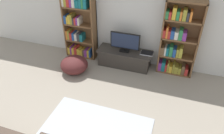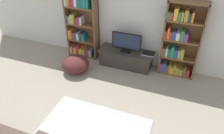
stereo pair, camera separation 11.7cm
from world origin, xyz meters
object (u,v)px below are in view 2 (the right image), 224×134
Objects in this scene: bookshelf_left at (81,25)px; beanbag_ottoman at (76,64)px; television at (126,42)px; tv_stand at (126,58)px; laptop at (148,54)px; bookshelf_right at (179,42)px.

bookshelf_left reaches higher than beanbag_ottoman.
television is (1.28, -0.14, -0.18)m from bookshelf_left.
bookshelf_left is 1.30m from television.
tv_stand is 0.60m from laptop.
beanbag_ottoman is at bearing -148.75° from television.
television is at bearing -90.00° from tv_stand.
tv_stand is at bearing 90.00° from television.
beanbag_ottoman is at bearing -156.36° from laptop.
laptop is (0.55, 0.06, -0.25)m from television.
television is at bearing 31.25° from beanbag_ottoman.
bookshelf_left is 5.78× the size of laptop.
bookshelf_left is 1.31× the size of tv_stand.
bookshelf_right is at bearing 6.14° from tv_stand.
bookshelf_right is 1.36m from tv_stand.
tv_stand is at bearing -5.77° from bookshelf_left.
bookshelf_right reaches higher than tv_stand.
laptop is (-0.65, -0.08, -0.40)m from bookshelf_right.
laptop is at bearing 23.64° from beanbag_ottoman.
television is (-0.00, -0.01, 0.47)m from tv_stand.
laptop is at bearing 4.68° from tv_stand.
bookshelf_right is 2.68× the size of beanbag_ottoman.
tv_stand reaches higher than beanbag_ottoman.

